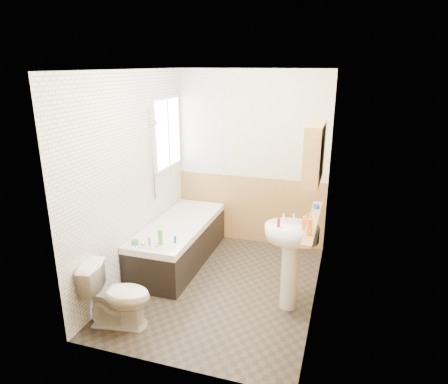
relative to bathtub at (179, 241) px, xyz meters
The scene contains 26 objects.
floor 0.91m from the bathtub, 32.40° to the right, with size 2.80×2.80×0.00m, color #2A251E.
ceiling 2.37m from the bathtub, 32.40° to the right, with size 2.80×2.80×0.00m, color white.
wall_back 1.53m from the bathtub, 52.36° to the left, with size 2.20×0.02×2.50m, color beige.
wall_front 2.23m from the bathtub, 68.71° to the right, with size 2.20×0.02×2.50m, color beige.
wall_left 1.13m from the bathtub, 129.36° to the right, with size 0.02×2.80×2.50m, color beige.
wall_right 2.13m from the bathtub, 14.13° to the right, with size 0.02×2.80×2.50m, color beige.
wainscot_right 1.89m from the bathtub, 14.30° to the right, with size 0.01×2.80×1.00m, color #B18448.
wainscot_front 2.00m from the bathtub, 68.48° to the right, with size 2.20×0.01×1.00m, color #B18448.
wainscot_back 1.20m from the bathtub, 51.71° to the left, with size 2.20×0.01×1.00m, color #B18448.
tile_cladding_left 1.13m from the bathtub, 127.69° to the right, with size 0.01×2.80×2.50m, color white.
tile_return_back 1.73m from the bathtub, 89.69° to the left, with size 0.75×0.01×1.50m, color white.
window 1.48m from the bathtub, 124.36° to the left, with size 0.03×0.79×0.99m.
bathtub is the anchor object (origin of this frame).
shower_riser 1.30m from the bathtub, behind, with size 0.11×0.08×1.21m.
toilet 1.46m from the bathtub, 91.17° to the right, with size 0.38×0.68×0.67m, color white.
sink 1.74m from the bathtub, 21.95° to the right, with size 0.56×0.45×1.08m.
pine_shelf 1.99m from the bathtub, 17.40° to the right, with size 0.10×1.24×0.03m, color #B18448.
medicine_cabinet 2.37m from the bathtub, 20.79° to the right, with size 0.16×0.63×0.57m.
foam_can 2.16m from the bathtub, 27.83° to the right, with size 0.05×0.05×0.16m, color orange.
green_bottle 2.13m from the bathtub, 25.07° to the right, with size 0.05×0.05×0.23m, color #59C647.
black_jar 1.93m from the bathtub, ahead, with size 0.07×0.07×0.05m, color #19339E.
soap_bottle 1.98m from the bathtub, 21.35° to the right, with size 0.07×0.16×0.08m, color orange.
clear_bottle 1.75m from the bathtub, 25.98° to the right, with size 0.03×0.03×0.09m, color maroon.
blue_gel 0.77m from the bathtub, 83.60° to the right, with size 0.05×0.03×0.19m, color #59C647.
cream_jar 0.84m from the bathtub, 105.67° to the right, with size 0.08×0.08×0.05m, color #388447.
orange_bottle 0.69m from the bathtub, 69.68° to the right, with size 0.03×0.03×0.09m, color #19339E.
Camera 1 is at (1.32, -4.01, 2.56)m, focal length 32.00 mm.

